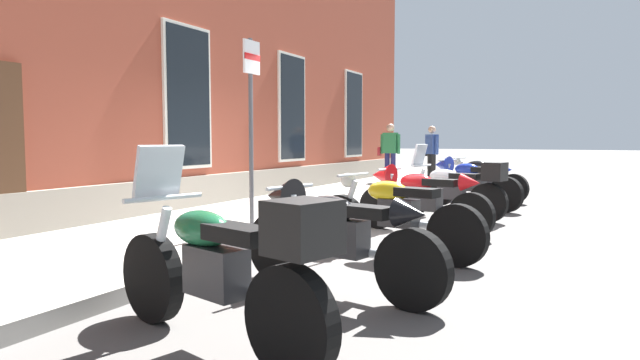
# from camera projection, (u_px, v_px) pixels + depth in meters

# --- Properties ---
(ground_plane) EXTENTS (140.00, 140.00, 0.00)m
(ground_plane) POSITION_uv_depth(u_px,v_px,m) (344.00, 228.00, 8.36)
(ground_plane) COLOR #565451
(sidewalk) EXTENTS (28.13, 3.04, 0.15)m
(sidewalk) POSITION_uv_depth(u_px,v_px,m) (260.00, 217.00, 9.04)
(sidewalk) COLOR gray
(sidewalk) RESTS_ON ground_plane
(lane_stripe) EXTENTS (28.13, 0.12, 0.01)m
(lane_stripe) POSITION_uv_depth(u_px,v_px,m) (573.00, 246.00, 6.93)
(lane_stripe) COLOR silver
(lane_stripe) RESTS_ON ground_plane
(brick_pub_facade) EXTENTS (22.13, 5.51, 8.15)m
(brick_pub_facade) POSITION_uv_depth(u_px,v_px,m) (77.00, 1.00, 10.64)
(brick_pub_facade) COLOR brown
(brick_pub_facade) RESTS_ON ground_plane
(motorcycle_green_touring) EXTENTS (0.89, 2.08, 1.32)m
(motorcycle_green_touring) POSITION_uv_depth(u_px,v_px,m) (222.00, 267.00, 3.47)
(motorcycle_green_touring) COLOR black
(motorcycle_green_touring) RESTS_ON ground_plane
(motorcycle_black_sport) EXTENTS (0.73, 2.12, 1.00)m
(motorcycle_black_sport) POSITION_uv_depth(u_px,v_px,m) (331.00, 232.00, 4.81)
(motorcycle_black_sport) COLOR black
(motorcycle_black_sport) RESTS_ON ground_plane
(motorcycle_yellow_naked) EXTENTS (0.72, 2.20, 0.95)m
(motorcycle_yellow_naked) POSITION_uv_depth(u_px,v_px,m) (393.00, 216.00, 6.28)
(motorcycle_yellow_naked) COLOR black
(motorcycle_yellow_naked) RESTS_ON ground_plane
(motorcycle_red_sport) EXTENTS (0.71, 2.10, 1.00)m
(motorcycle_red_sport) POSITION_uv_depth(u_px,v_px,m) (418.00, 196.00, 7.88)
(motorcycle_red_sport) COLOR black
(motorcycle_red_sport) RESTS_ON ground_plane
(motorcycle_silver_touring) EXTENTS (0.79, 2.02, 1.28)m
(motorcycle_silver_touring) POSITION_uv_depth(u_px,v_px,m) (455.00, 188.00, 9.24)
(motorcycle_silver_touring) COLOR black
(motorcycle_silver_touring) RESTS_ON ground_plane
(motorcycle_blue_sport) EXTENTS (0.89, 2.04, 1.02)m
(motorcycle_blue_sport) POSITION_uv_depth(u_px,v_px,m) (468.00, 180.00, 10.68)
(motorcycle_blue_sport) COLOR black
(motorcycle_blue_sport) RESTS_ON ground_plane
(motorcycle_black_naked) EXTENTS (0.65, 2.01, 0.96)m
(motorcycle_black_naked) POSITION_uv_depth(u_px,v_px,m) (481.00, 179.00, 11.96)
(motorcycle_black_naked) COLOR black
(motorcycle_black_naked) RESTS_ON ground_plane
(pedestrian_striped_shirt) EXTENTS (0.22, 0.66, 1.65)m
(pedestrian_striped_shirt) POSITION_uv_depth(u_px,v_px,m) (390.00, 149.00, 15.37)
(pedestrian_striped_shirt) COLOR #1E1E4C
(pedestrian_striped_shirt) RESTS_ON sidewalk
(pedestrian_blue_top) EXTENTS (0.48, 0.55, 1.59)m
(pedestrian_blue_top) POSITION_uv_depth(u_px,v_px,m) (432.00, 151.00, 15.64)
(pedestrian_blue_top) COLOR black
(pedestrian_blue_top) RESTS_ON sidewalk
(parking_sign) EXTENTS (0.36, 0.07, 2.55)m
(parking_sign) POSITION_uv_depth(u_px,v_px,m) (251.00, 107.00, 7.33)
(parking_sign) COLOR #4C4C51
(parking_sign) RESTS_ON sidewalk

